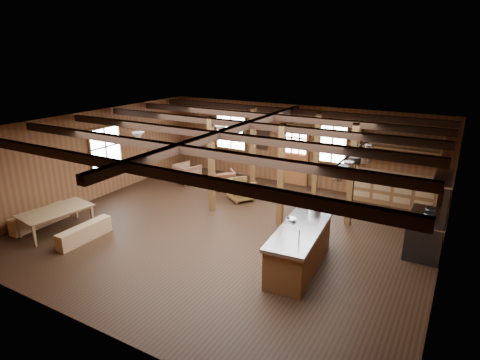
% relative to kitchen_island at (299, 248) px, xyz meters
% --- Properties ---
extents(room, '(10.04, 9.04, 2.84)m').
position_rel_kitchen_island_xyz_m(room, '(-2.29, 0.82, 0.92)').
color(room, black).
rests_on(room, ground).
extents(ceiling_joists, '(9.80, 8.82, 0.18)m').
position_rel_kitchen_island_xyz_m(ceiling_joists, '(-2.29, 1.00, 2.20)').
color(ceiling_joists, black).
rests_on(ceiling_joists, ceiling).
extents(timber_posts, '(3.95, 2.35, 2.80)m').
position_rel_kitchen_island_xyz_m(timber_posts, '(-1.77, 2.90, 0.92)').
color(timber_posts, '#4E3116').
rests_on(timber_posts, floor).
extents(back_door, '(1.02, 0.08, 2.15)m').
position_rel_kitchen_island_xyz_m(back_door, '(-2.29, 5.27, 0.40)').
color(back_door, brown).
rests_on(back_door, floor).
extents(window_back_left, '(1.32, 0.06, 1.32)m').
position_rel_kitchen_island_xyz_m(window_back_left, '(-4.89, 5.28, 1.12)').
color(window_back_left, white).
rests_on(window_back_left, wall_back).
extents(window_back_right, '(1.02, 0.06, 1.32)m').
position_rel_kitchen_island_xyz_m(window_back_right, '(-0.99, 5.28, 1.12)').
color(window_back_right, white).
rests_on(window_back_right, wall_back).
extents(window_left, '(0.14, 1.24, 1.32)m').
position_rel_kitchen_island_xyz_m(window_left, '(-7.25, 1.32, 1.12)').
color(window_left, white).
rests_on(window_left, wall_back).
extents(notice_boards, '(1.08, 0.03, 0.90)m').
position_rel_kitchen_island_xyz_m(notice_boards, '(-3.78, 5.27, 1.16)').
color(notice_boards, silver).
rests_on(notice_boards, wall_back).
extents(back_counter, '(2.55, 0.60, 2.45)m').
position_rel_kitchen_island_xyz_m(back_counter, '(1.11, 5.02, 0.12)').
color(back_counter, brown).
rests_on(back_counter, floor).
extents(pendant_lamps, '(1.86, 2.36, 0.66)m').
position_rel_kitchen_island_xyz_m(pendant_lamps, '(-4.54, 1.82, 1.77)').
color(pendant_lamps, '#2F2F32').
rests_on(pendant_lamps, ceiling).
extents(pot_rack, '(0.35, 3.00, 0.43)m').
position_rel_kitchen_island_xyz_m(pot_rack, '(0.78, 1.11, 1.83)').
color(pot_rack, '#2F2F32').
rests_on(pot_rack, ceiling).
extents(kitchen_island, '(1.09, 2.56, 1.20)m').
position_rel_kitchen_island_xyz_m(kitchen_island, '(0.00, 0.00, 0.00)').
color(kitchen_island, brown).
rests_on(kitchen_island, floor).
extents(step_stool, '(0.54, 0.41, 0.44)m').
position_rel_kitchen_island_xyz_m(step_stool, '(0.09, 0.31, -0.26)').
color(step_stool, olive).
rests_on(step_stool, floor).
extents(commercial_range, '(0.80, 1.54, 1.90)m').
position_rel_kitchen_island_xyz_m(commercial_range, '(2.36, 2.18, 0.14)').
color(commercial_range, '#2F2F32').
rests_on(commercial_range, floor).
extents(dining_table, '(1.22, 1.87, 0.61)m').
position_rel_kitchen_island_xyz_m(dining_table, '(-6.19, -1.45, -0.17)').
color(dining_table, olive).
rests_on(dining_table, floor).
extents(bench_wall, '(0.30, 1.61, 0.44)m').
position_rel_kitchen_island_xyz_m(bench_wall, '(-6.94, -1.45, -0.26)').
color(bench_wall, olive).
rests_on(bench_wall, floor).
extents(bench_aisle, '(0.28, 1.52, 0.42)m').
position_rel_kitchen_island_xyz_m(bench_aisle, '(-5.16, -1.45, -0.27)').
color(bench_aisle, olive).
rests_on(bench_aisle, floor).
extents(armchair_a, '(0.99, 0.99, 0.64)m').
position_rel_kitchen_island_xyz_m(armchair_a, '(-4.18, 3.60, -0.16)').
color(armchair_a, brown).
rests_on(armchair_a, floor).
extents(armchair_b, '(1.03, 1.03, 0.68)m').
position_rel_kitchen_island_xyz_m(armchair_b, '(-3.14, 2.97, -0.14)').
color(armchair_b, brown).
rests_on(armchair_b, floor).
extents(armchair_c, '(0.95, 0.96, 0.70)m').
position_rel_kitchen_island_xyz_m(armchair_c, '(-5.66, 3.50, -0.13)').
color(armchair_c, brown).
rests_on(armchair_c, floor).
extents(counter_pot, '(0.29, 0.29, 0.18)m').
position_rel_kitchen_island_xyz_m(counter_pot, '(-0.04, 1.00, 0.55)').
color(counter_pot, silver).
rests_on(counter_pot, kitchen_island).
extents(bowl, '(0.26, 0.26, 0.06)m').
position_rel_kitchen_island_xyz_m(bowl, '(-0.33, 0.28, 0.49)').
color(bowl, silver).
rests_on(bowl, kitchen_island).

